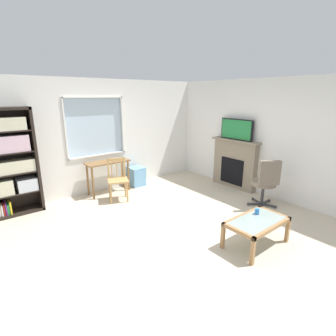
{
  "coord_description": "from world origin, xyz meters",
  "views": [
    {
      "loc": [
        -2.59,
        -3.05,
        2.19
      ],
      "look_at": [
        0.17,
        0.42,
        0.94
      ],
      "focal_mm": 27.76,
      "sensor_mm": 36.0,
      "label": 1
    }
  ],
  "objects_px": {
    "plastic_drawer_unit": "(136,176)",
    "sippy_cup": "(257,211)",
    "fireplace": "(235,163)",
    "coffee_table": "(257,224)",
    "tv": "(237,129)",
    "bookshelf": "(9,160)",
    "office_chair": "(266,181)",
    "desk_under_window": "(108,167)",
    "wooden_chair": "(118,179)"
  },
  "relations": [
    {
      "from": "fireplace",
      "to": "wooden_chair",
      "type": "bearing_deg",
      "value": 158.63
    },
    {
      "from": "plastic_drawer_unit",
      "to": "tv",
      "type": "height_order",
      "value": "tv"
    },
    {
      "from": "office_chair",
      "to": "coffee_table",
      "type": "distance_m",
      "value": 1.53
    },
    {
      "from": "wooden_chair",
      "to": "fireplace",
      "type": "height_order",
      "value": "fireplace"
    },
    {
      "from": "coffee_table",
      "to": "sippy_cup",
      "type": "height_order",
      "value": "sippy_cup"
    },
    {
      "from": "fireplace",
      "to": "office_chair",
      "type": "bearing_deg",
      "value": -113.72
    },
    {
      "from": "wooden_chair",
      "to": "fireplace",
      "type": "distance_m",
      "value": 2.82
    },
    {
      "from": "tv",
      "to": "sippy_cup",
      "type": "relative_size",
      "value": 9.55
    },
    {
      "from": "fireplace",
      "to": "sippy_cup",
      "type": "height_order",
      "value": "fireplace"
    },
    {
      "from": "fireplace",
      "to": "sippy_cup",
      "type": "xyz_separation_m",
      "value": [
        -1.68,
        -1.73,
        -0.13
      ]
    },
    {
      "from": "office_chair",
      "to": "coffee_table",
      "type": "xyz_separation_m",
      "value": [
        -1.35,
        -0.7,
        -0.2
      ]
    },
    {
      "from": "desk_under_window",
      "to": "sippy_cup",
      "type": "xyz_separation_m",
      "value": [
        0.91,
        -3.27,
        -0.15
      ]
    },
    {
      "from": "fireplace",
      "to": "office_chair",
      "type": "height_order",
      "value": "fireplace"
    },
    {
      "from": "fireplace",
      "to": "coffee_table",
      "type": "xyz_separation_m",
      "value": [
        -1.85,
        -1.85,
        -0.24
      ]
    },
    {
      "from": "wooden_chair",
      "to": "coffee_table",
      "type": "xyz_separation_m",
      "value": [
        0.77,
        -2.88,
        -0.11
      ]
    },
    {
      "from": "sippy_cup",
      "to": "fireplace",
      "type": "bearing_deg",
      "value": 45.83
    },
    {
      "from": "plastic_drawer_unit",
      "to": "fireplace",
      "type": "relative_size",
      "value": 0.37
    },
    {
      "from": "bookshelf",
      "to": "office_chair",
      "type": "height_order",
      "value": "bookshelf"
    },
    {
      "from": "wooden_chair",
      "to": "fireplace",
      "type": "relative_size",
      "value": 0.71
    },
    {
      "from": "sippy_cup",
      "to": "coffee_table",
      "type": "bearing_deg",
      "value": -144.89
    },
    {
      "from": "coffee_table",
      "to": "desk_under_window",
      "type": "bearing_deg",
      "value": 102.17
    },
    {
      "from": "desk_under_window",
      "to": "plastic_drawer_unit",
      "type": "xyz_separation_m",
      "value": [
        0.77,
        0.05,
        -0.38
      ]
    },
    {
      "from": "fireplace",
      "to": "tv",
      "type": "height_order",
      "value": "tv"
    },
    {
      "from": "tv",
      "to": "sippy_cup",
      "type": "height_order",
      "value": "tv"
    },
    {
      "from": "plastic_drawer_unit",
      "to": "tv",
      "type": "distance_m",
      "value": 2.68
    },
    {
      "from": "desk_under_window",
      "to": "office_chair",
      "type": "relative_size",
      "value": 0.98
    },
    {
      "from": "bookshelf",
      "to": "sippy_cup",
      "type": "height_order",
      "value": "bookshelf"
    },
    {
      "from": "wooden_chair",
      "to": "plastic_drawer_unit",
      "type": "distance_m",
      "value": 1.01
    },
    {
      "from": "plastic_drawer_unit",
      "to": "sippy_cup",
      "type": "distance_m",
      "value": 3.33
    },
    {
      "from": "fireplace",
      "to": "desk_under_window",
      "type": "bearing_deg",
      "value": 149.18
    },
    {
      "from": "bookshelf",
      "to": "plastic_drawer_unit",
      "type": "bearing_deg",
      "value": -1.23
    },
    {
      "from": "bookshelf",
      "to": "wooden_chair",
      "type": "xyz_separation_m",
      "value": [
        1.85,
        -0.62,
        -0.58
      ]
    },
    {
      "from": "desk_under_window",
      "to": "tv",
      "type": "height_order",
      "value": "tv"
    },
    {
      "from": "wooden_chair",
      "to": "desk_under_window",
      "type": "bearing_deg",
      "value": 85.91
    },
    {
      "from": "wooden_chair",
      "to": "tv",
      "type": "xyz_separation_m",
      "value": [
        2.6,
        -1.03,
        0.95
      ]
    },
    {
      "from": "desk_under_window",
      "to": "coffee_table",
      "type": "bearing_deg",
      "value": -77.83
    },
    {
      "from": "bookshelf",
      "to": "coffee_table",
      "type": "height_order",
      "value": "bookshelf"
    },
    {
      "from": "plastic_drawer_unit",
      "to": "sippy_cup",
      "type": "xyz_separation_m",
      "value": [
        0.14,
        -3.32,
        0.22
      ]
    },
    {
      "from": "office_chair",
      "to": "coffee_table",
      "type": "relative_size",
      "value": 1.04
    },
    {
      "from": "bookshelf",
      "to": "plastic_drawer_unit",
      "type": "height_order",
      "value": "bookshelf"
    },
    {
      "from": "bookshelf",
      "to": "plastic_drawer_unit",
      "type": "xyz_separation_m",
      "value": [
        2.65,
        -0.06,
        -0.81
      ]
    },
    {
      "from": "bookshelf",
      "to": "office_chair",
      "type": "xyz_separation_m",
      "value": [
        3.96,
        -2.8,
        -0.49
      ]
    },
    {
      "from": "fireplace",
      "to": "coffee_table",
      "type": "relative_size",
      "value": 1.31
    },
    {
      "from": "fireplace",
      "to": "tv",
      "type": "distance_m",
      "value": 0.83
    },
    {
      "from": "sippy_cup",
      "to": "desk_under_window",
      "type": "bearing_deg",
      "value": 105.49
    },
    {
      "from": "plastic_drawer_unit",
      "to": "tv",
      "type": "bearing_deg",
      "value": -41.48
    },
    {
      "from": "sippy_cup",
      "to": "tv",
      "type": "bearing_deg",
      "value": 46.14
    },
    {
      "from": "sippy_cup",
      "to": "bookshelf",
      "type": "bearing_deg",
      "value": 129.54
    },
    {
      "from": "desk_under_window",
      "to": "coffee_table",
      "type": "distance_m",
      "value": 3.48
    },
    {
      "from": "sippy_cup",
      "to": "office_chair",
      "type": "bearing_deg",
      "value": 26.27
    }
  ]
}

